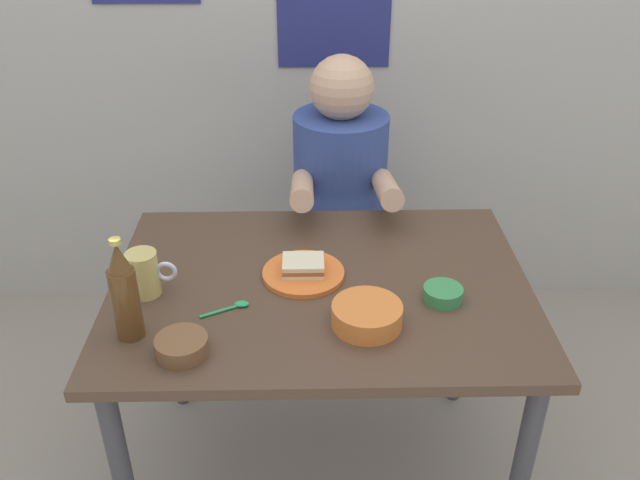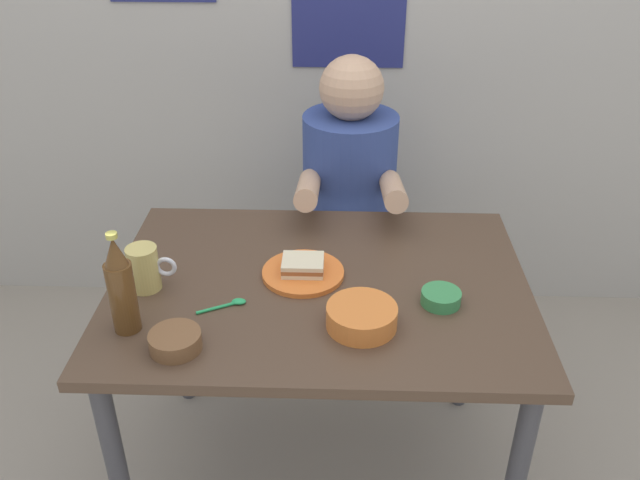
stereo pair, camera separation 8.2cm
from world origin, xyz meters
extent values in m
plane|color=gray|center=(0.00, 0.00, 0.00)|extent=(6.00, 6.00, 0.00)
cube|color=#4C3828|center=(0.00, 0.00, 0.72)|extent=(1.10, 0.80, 0.03)
cylinder|color=#3F3F44|center=(-0.49, 0.34, 0.35)|extent=(0.05, 0.05, 0.71)
cylinder|color=#3F3F44|center=(0.49, 0.34, 0.35)|extent=(0.05, 0.05, 0.71)
cylinder|color=#4C4C51|center=(0.08, 0.63, 0.21)|extent=(0.08, 0.08, 0.41)
cylinder|color=#2D2D33|center=(0.08, 0.63, 0.43)|extent=(0.34, 0.34, 0.04)
cylinder|color=#33478C|center=(0.08, 0.63, 0.71)|extent=(0.32, 0.32, 0.52)
sphere|color=tan|center=(0.08, 0.63, 1.06)|extent=(0.21, 0.21, 0.21)
cylinder|color=tan|center=(-0.05, 0.38, 0.82)|extent=(0.07, 0.31, 0.14)
cylinder|color=tan|center=(0.21, 0.38, 0.82)|extent=(0.07, 0.31, 0.14)
cylinder|color=orange|center=(-0.04, 0.03, 0.75)|extent=(0.22, 0.22, 0.01)
cube|color=beige|center=(-0.04, 0.03, 0.76)|extent=(0.11, 0.09, 0.01)
cube|color=#9E592D|center=(-0.04, 0.03, 0.77)|extent=(0.11, 0.09, 0.01)
cube|color=beige|center=(-0.04, 0.03, 0.78)|extent=(0.11, 0.09, 0.01)
cylinder|color=#D1BC66|center=(-0.45, -0.04, 0.80)|extent=(0.08, 0.08, 0.12)
torus|color=silver|center=(-0.39, -0.04, 0.81)|extent=(0.06, 0.01, 0.06)
cylinder|color=#593819|center=(-0.45, -0.21, 0.83)|extent=(0.06, 0.06, 0.18)
cone|color=#593819|center=(-0.45, -0.21, 0.95)|extent=(0.05, 0.05, 0.07)
cylinder|color=#BFB74C|center=(-0.45, -0.21, 1.00)|extent=(0.03, 0.03, 0.01)
cylinder|color=#388C4C|center=(0.31, -0.08, 0.76)|extent=(0.10, 0.10, 0.03)
cylinder|color=#5B643A|center=(0.31, -0.08, 0.77)|extent=(0.08, 0.08, 0.02)
cylinder|color=orange|center=(0.11, -0.18, 0.77)|extent=(0.17, 0.17, 0.05)
cylinder|color=#B25B2D|center=(0.11, -0.18, 0.78)|extent=(0.14, 0.14, 0.02)
cylinder|color=brown|center=(-0.32, -0.28, 0.76)|extent=(0.12, 0.12, 0.04)
cylinder|color=brown|center=(-0.32, -0.28, 0.77)|extent=(0.10, 0.10, 0.02)
cylinder|color=#26A559|center=(-0.25, -0.13, 0.74)|extent=(0.10, 0.06, 0.01)
ellipsoid|color=#26A559|center=(-0.20, -0.10, 0.75)|extent=(0.04, 0.02, 0.01)
camera|label=1|loc=(-0.03, -1.45, 1.73)|focal=37.23mm
camera|label=2|loc=(0.05, -1.45, 1.73)|focal=37.23mm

